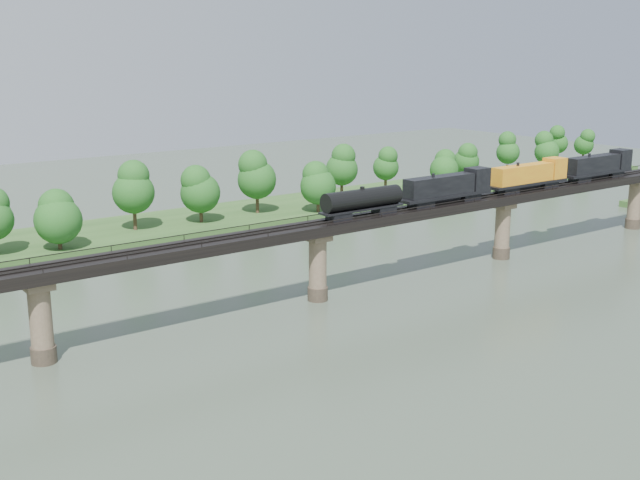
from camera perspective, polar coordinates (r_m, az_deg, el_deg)
ground at (r=96.71m, az=10.57°, el=-8.61°), size 400.00×400.00×0.00m
far_bank at (r=163.54m, az=-11.69°, el=0.83°), size 300.00×24.00×1.60m
bridge at (r=116.17m, az=-0.17°, el=-1.73°), size 236.00×30.00×11.50m
bridge_superstructure at (r=114.66m, az=-0.17°, el=1.33°), size 220.00×4.90×0.75m
far_treeline at (r=154.72m, az=-13.87°, el=3.03°), size 289.06×17.54×13.60m
freight_train at (r=140.87m, az=12.88°, el=4.19°), size 74.65×2.91×5.14m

